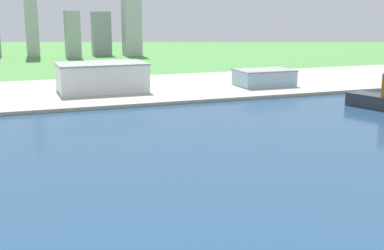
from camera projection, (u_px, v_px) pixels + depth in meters
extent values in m
plane|color=#4A8741|center=(119.00, 166.00, 204.88)|extent=(2400.00, 2400.00, 0.00)
cube|color=navy|center=(163.00, 223.00, 149.97)|extent=(840.00, 360.00, 0.15)
cube|color=#A7A693|center=(63.00, 93.00, 378.41)|extent=(840.00, 140.00, 2.50)
cube|color=white|center=(102.00, 78.00, 375.95)|extent=(62.51, 39.12, 19.75)
cube|color=gray|center=(101.00, 64.00, 373.65)|extent=(63.76, 39.90, 1.20)
cube|color=#99BCD1|center=(264.00, 78.00, 404.41)|extent=(42.90, 28.98, 11.64)
cube|color=gray|center=(264.00, 70.00, 403.01)|extent=(43.76, 29.56, 1.20)
cube|color=#B2B5B3|center=(30.00, 6.00, 678.10)|extent=(15.96, 21.62, 132.89)
cube|color=#9FA49F|center=(73.00, 34.00, 665.13)|extent=(18.38, 23.33, 60.31)
cube|color=#989BA1|center=(101.00, 33.00, 704.34)|extent=(24.92, 19.67, 59.18)
cube|color=#B2AFB4|center=(132.00, 24.00, 697.27)|extent=(22.56, 26.59, 84.87)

